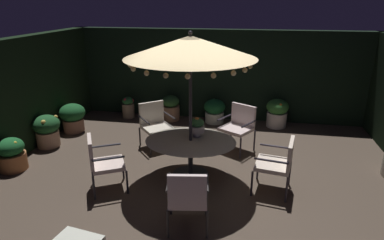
% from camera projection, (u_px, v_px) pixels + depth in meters
% --- Properties ---
extents(ground_plane, '(8.12, 7.33, 0.02)m').
position_uv_depth(ground_plane, '(198.00, 179.00, 6.12)').
color(ground_plane, '#4B3D31').
extents(hedge_backdrop_rear, '(8.12, 0.30, 2.39)m').
position_uv_depth(hedge_backdrop_rear, '(219.00, 75.00, 8.96)').
color(hedge_backdrop_rear, black).
rests_on(hedge_backdrop_rear, ground_plane).
extents(patio_dining_table, '(1.65, 1.36, 0.71)m').
position_uv_depth(patio_dining_table, '(191.00, 148.00, 6.02)').
color(patio_dining_table, '#2A2F35').
rests_on(patio_dining_table, ground_plane).
extents(patio_umbrella, '(2.22, 2.22, 2.63)m').
position_uv_depth(patio_umbrella, '(190.00, 47.00, 5.41)').
color(patio_umbrella, '#2E2B32').
rests_on(patio_umbrella, ground_plane).
extents(centerpiece_planter, '(0.29, 0.29, 0.37)m').
position_uv_depth(centerpiece_planter, '(197.00, 126.00, 6.07)').
color(centerpiece_planter, beige).
rests_on(centerpiece_planter, patio_dining_table).
extents(patio_chair_north, '(0.69, 0.71, 0.95)m').
position_uv_depth(patio_chair_north, '(279.00, 161.00, 5.52)').
color(patio_chair_north, '#2F2932').
rests_on(patio_chair_north, ground_plane).
extents(patio_chair_northeast, '(0.85, 0.82, 0.98)m').
position_uv_depth(patio_chair_northeast, '(239.00, 124.00, 7.13)').
color(patio_chair_northeast, '#2F2B34').
rests_on(patio_chair_northeast, ground_plane).
extents(patio_chair_east, '(0.88, 0.88, 0.97)m').
position_uv_depth(patio_chair_east, '(155.00, 122.00, 7.32)').
color(patio_chair_east, '#2F2B2E').
rests_on(patio_chair_east, ground_plane).
extents(patio_chair_southeast, '(0.76, 0.76, 0.98)m').
position_uv_depth(patio_chair_southeast, '(101.00, 160.00, 5.56)').
color(patio_chair_southeast, '#292930').
rests_on(patio_chair_southeast, ground_plane).
extents(patio_chair_south, '(0.65, 0.64, 0.97)m').
position_uv_depth(patio_chair_south, '(188.00, 196.00, 4.55)').
color(patio_chair_south, '#2F2D2C').
rests_on(patio_chair_south, ground_plane).
extents(potted_plant_back_center, '(0.51, 0.51, 0.64)m').
position_uv_depth(potted_plant_back_center, '(12.00, 154.00, 6.34)').
color(potted_plant_back_center, '#B16B3D').
rests_on(potted_plant_back_center, ground_plane).
extents(potted_plant_right_near, '(0.56, 0.56, 0.73)m').
position_uv_depth(potted_plant_right_near, '(277.00, 112.00, 8.50)').
color(potted_plant_right_near, beige).
rests_on(potted_plant_right_near, ground_plane).
extents(potted_plant_left_near, '(0.62, 0.62, 0.71)m').
position_uv_depth(potted_plant_left_near, '(73.00, 117.00, 8.18)').
color(potted_plant_left_near, '#8E614B').
rests_on(potted_plant_left_near, ground_plane).
extents(potted_plant_left_far, '(0.47, 0.47, 0.68)m').
position_uv_depth(potted_plant_left_far, '(171.00, 108.00, 9.00)').
color(potted_plant_left_far, '#8B664B').
rests_on(potted_plant_left_far, ground_plane).
extents(potted_plant_back_right, '(0.56, 0.56, 0.63)m').
position_uv_depth(potted_plant_back_right, '(215.00, 110.00, 8.83)').
color(potted_plant_back_right, beige).
rests_on(potted_plant_back_right, ground_plane).
extents(potted_plant_back_left, '(0.58, 0.58, 0.72)m').
position_uv_depth(potted_plant_back_left, '(47.00, 130.00, 7.34)').
color(potted_plant_back_left, tan).
rests_on(potted_plant_back_left, ground_plane).
extents(potted_plant_front_corner, '(0.33, 0.33, 0.59)m').
position_uv_depth(potted_plant_front_corner, '(128.00, 107.00, 9.19)').
color(potted_plant_front_corner, '#7E6A55').
rests_on(potted_plant_front_corner, ground_plane).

